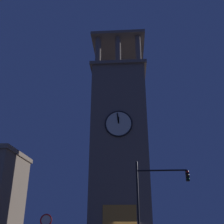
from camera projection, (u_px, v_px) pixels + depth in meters
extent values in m
cube|color=#75665B|center=(120.00, 154.00, 31.77)|extent=(6.17, 8.10, 19.82)
cube|color=#75665B|center=(119.00, 80.00, 35.72)|extent=(6.77, 8.70, 0.40)
cylinder|color=#75665B|center=(138.00, 50.00, 33.26)|extent=(0.70, 0.70, 3.98)
cylinder|color=#75665B|center=(118.00, 50.00, 33.41)|extent=(0.70, 0.70, 3.98)
cylinder|color=#75665B|center=(98.00, 51.00, 33.56)|extent=(0.70, 0.70, 3.98)
cylinder|color=#75665B|center=(137.00, 78.00, 39.60)|extent=(0.70, 0.70, 3.98)
cylinder|color=#75665B|center=(120.00, 78.00, 39.75)|extent=(0.70, 0.70, 3.98)
cylinder|color=#75665B|center=(103.00, 79.00, 39.90)|extent=(0.70, 0.70, 3.98)
cube|color=#75665B|center=(119.00, 52.00, 37.44)|extent=(6.77, 8.70, 0.40)
cylinder|color=black|center=(119.00, 45.00, 37.92)|extent=(0.12, 0.12, 2.09)
cylinder|color=silver|center=(119.00, 124.00, 28.91)|extent=(2.83, 0.12, 2.83)
torus|color=black|center=(119.00, 124.00, 28.90)|extent=(2.99, 0.16, 2.99)
cube|color=black|center=(119.00, 120.00, 28.97)|extent=(0.13, 0.06, 0.78)
cube|color=black|center=(118.00, 118.00, 29.06)|extent=(0.25, 0.06, 1.21)
cylinder|color=black|center=(138.00, 208.00, 19.01)|extent=(0.16, 0.16, 6.59)
cylinder|color=black|center=(162.00, 170.00, 19.92)|extent=(3.67, 0.12, 0.12)
cube|color=black|center=(187.00, 176.00, 19.65)|extent=(0.22, 0.30, 0.75)
sphere|color=red|center=(188.00, 172.00, 19.59)|extent=(0.16, 0.16, 0.16)
sphere|color=#392705|center=(188.00, 175.00, 19.49)|extent=(0.16, 0.16, 0.16)
sphere|color=#063316|center=(188.00, 179.00, 19.39)|extent=(0.16, 0.16, 0.16)
cylinder|color=white|center=(46.00, 220.00, 17.17)|extent=(0.70, 0.04, 0.70)
torus|color=red|center=(46.00, 220.00, 17.15)|extent=(0.78, 0.08, 0.78)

